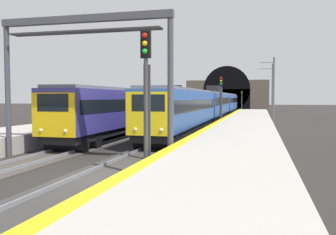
# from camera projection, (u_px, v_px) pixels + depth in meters

# --- Properties ---
(ground_plane) EXTENTS (320.00, 320.00, 0.00)m
(ground_plane) POSITION_uv_depth(u_px,v_px,m) (100.00, 178.00, 14.38)
(ground_plane) COLOR #282623
(platform_right) EXTENTS (112.00, 4.96, 1.03)m
(platform_right) POSITION_uv_depth(u_px,v_px,m) (219.00, 171.00, 13.19)
(platform_right) COLOR #ADA89E
(platform_right) RESTS_ON ground_plane
(platform_right_edge_strip) EXTENTS (112.00, 0.50, 0.01)m
(platform_right_edge_strip) POSITION_uv_depth(u_px,v_px,m) (160.00, 154.00, 13.71)
(platform_right_edge_strip) COLOR yellow
(platform_right_edge_strip) RESTS_ON platform_right
(track_main_line) EXTENTS (160.00, 2.93, 0.21)m
(track_main_line) POSITION_uv_depth(u_px,v_px,m) (100.00, 177.00, 14.38)
(track_main_line) COLOR #383533
(track_main_line) RESTS_ON ground_plane
(train_main_approaching) EXTENTS (57.62, 2.87, 4.78)m
(train_main_approaching) POSITION_uv_depth(u_px,v_px,m) (213.00, 105.00, 48.11)
(train_main_approaching) COLOR #264C99
(train_main_approaching) RESTS_ON ground_plane
(train_adjacent_platform) EXTENTS (58.32, 2.80, 4.81)m
(train_adjacent_platform) POSITION_uv_depth(u_px,v_px,m) (175.00, 105.00, 47.94)
(train_adjacent_platform) COLOR navy
(train_adjacent_platform) RESTS_ON ground_plane
(railway_signal_near) EXTENTS (0.39, 0.38, 5.75)m
(railway_signal_near) POSITION_uv_depth(u_px,v_px,m) (146.00, 90.00, 14.16)
(railway_signal_near) COLOR #38383D
(railway_signal_near) RESTS_ON ground_plane
(railway_signal_mid) EXTENTS (0.39, 0.38, 5.54)m
(railway_signal_mid) POSITION_uv_depth(u_px,v_px,m) (221.00, 96.00, 40.80)
(railway_signal_mid) COLOR #38383D
(railway_signal_mid) RESTS_ON ground_plane
(railway_signal_far) EXTENTS (0.39, 0.38, 4.86)m
(railway_signal_far) POSITION_uv_depth(u_px,v_px,m) (242.00, 99.00, 85.67)
(railway_signal_far) COLOR #38383D
(railway_signal_far) RESTS_ON ground_plane
(overhead_signal_gantry) EXTENTS (0.70, 9.13, 7.22)m
(overhead_signal_gantry) POSITION_uv_depth(u_px,v_px,m) (84.00, 51.00, 17.99)
(overhead_signal_gantry) COLOR #3F3F47
(overhead_signal_gantry) RESTS_ON ground_plane
(tunnel_portal) EXTENTS (2.66, 21.17, 11.86)m
(tunnel_portal) POSITION_uv_depth(u_px,v_px,m) (227.00, 95.00, 94.55)
(tunnel_portal) COLOR #51473D
(tunnel_portal) RESTS_ON ground_plane
(catenary_mast_near) EXTENTS (0.22, 2.08, 7.52)m
(catenary_mast_near) POSITION_uv_depth(u_px,v_px,m) (272.00, 92.00, 47.04)
(catenary_mast_near) COLOR #595B60
(catenary_mast_near) RESTS_ON ground_plane
(catenary_mast_far) EXTENTS (0.22, 1.76, 7.91)m
(catenary_mast_far) POSITION_uv_depth(u_px,v_px,m) (273.00, 90.00, 42.74)
(catenary_mast_far) COLOR #595B60
(catenary_mast_far) RESTS_ON ground_plane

